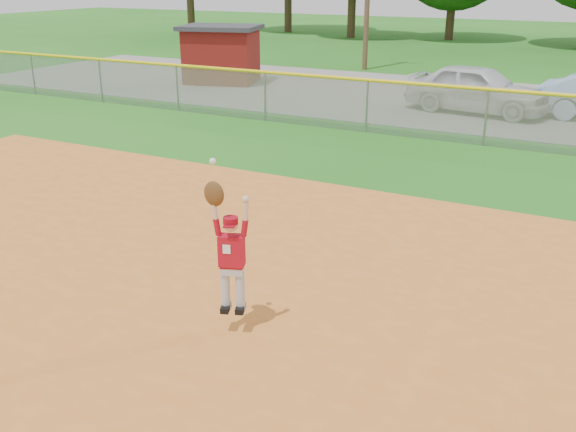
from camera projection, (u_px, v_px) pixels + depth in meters
name	position (u px, v px, depth m)	size (l,w,h in m)	color
ground	(332.00, 308.00, 8.84)	(120.00, 120.00, 0.00)	#1F6216
parking_strip	(519.00, 106.00, 22.10)	(44.00, 10.00, 0.03)	slate
car_white_a	(477.00, 89.00, 20.77)	(1.83, 4.56, 1.55)	silver
utility_shed	(221.00, 54.00, 26.38)	(3.64, 3.15, 2.33)	#5D110D
outfield_fence	(486.00, 113.00, 16.82)	(40.06, 0.10, 1.55)	gray
ballplayer	(229.00, 249.00, 7.83)	(0.56, 0.31, 1.99)	silver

